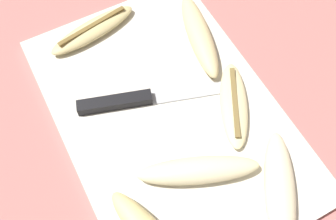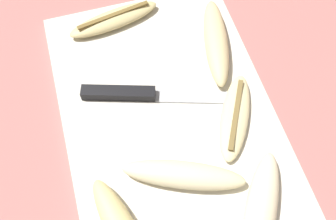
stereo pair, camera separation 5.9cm
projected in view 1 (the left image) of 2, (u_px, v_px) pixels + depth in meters
The scene contains 8 objects.
ground_plane at pixel (168, 116), 0.63m from camera, with size 4.00×4.00×0.00m, color #B76B66.
cutting_board at pixel (168, 115), 0.63m from camera, with size 0.49×0.33×0.01m.
knife at pixel (129, 100), 0.63m from camera, with size 0.10×0.25×0.02m.
banana_soft_right at pixel (234, 104), 0.62m from camera, with size 0.16×0.11×0.02m.
banana_pale_long at pixel (198, 170), 0.56m from camera, with size 0.11×0.18×0.03m.
banana_spotted_left at pixel (93, 30), 0.69m from camera, with size 0.07×0.17×0.02m.
banana_ripe_center at pixel (199, 35), 0.68m from camera, with size 0.18×0.08×0.03m.
banana_bright_far at pixel (280, 189), 0.55m from camera, with size 0.17×0.13×0.03m.
Camera 1 is at (0.25, -0.13, 0.57)m, focal length 42.00 mm.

